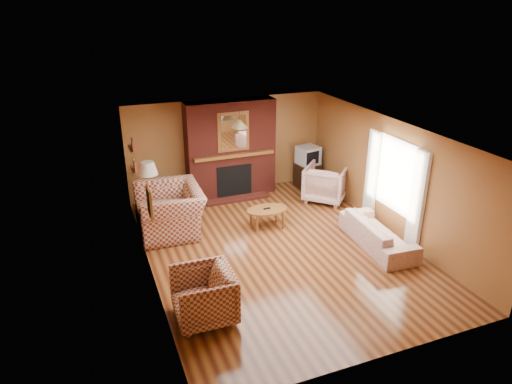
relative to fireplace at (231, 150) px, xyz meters
name	(u,v)px	position (x,y,z in m)	size (l,w,h in m)	color
floor	(279,249)	(0.00, -2.98, -1.18)	(6.50, 6.50, 0.00)	#401B0D
ceiling	(282,132)	(0.00, -2.98, 1.22)	(6.50, 6.50, 0.00)	silver
wall_back	(227,146)	(0.00, 0.27, 0.02)	(6.50, 6.50, 0.00)	#9A5E2F
wall_front	(383,286)	(0.00, -6.23, 0.02)	(6.50, 6.50, 0.00)	#9A5E2F
wall_left	(147,214)	(-2.50, -2.98, 0.02)	(6.50, 6.50, 0.00)	#9A5E2F
wall_right	(390,177)	(2.50, -2.98, 0.02)	(6.50, 6.50, 0.00)	#9A5E2F
fireplace	(231,150)	(0.00, 0.00, 0.00)	(2.20, 0.82, 2.40)	#571A13
window_right	(394,183)	(2.45, -3.18, -0.06)	(0.10, 1.85, 2.00)	beige
bookshelf	(133,155)	(-2.44, -1.08, 0.48)	(0.09, 0.55, 0.71)	brown
botanical_print	(150,202)	(-2.47, -3.28, 0.37)	(0.05, 0.40, 0.50)	brown
pendant_light	(239,124)	(0.00, -0.68, 0.82)	(0.36, 0.36, 0.48)	black
plaid_loveseat	(170,210)	(-1.85, -1.45, -0.69)	(1.52, 1.32, 0.98)	maroon
plaid_armchair	(203,296)	(-1.95, -4.53, -0.76)	(0.89, 0.92, 0.84)	maroon
floral_sofa	(378,233)	(1.90, -3.57, -0.90)	(1.91, 0.75, 0.56)	beige
floral_armchair	(326,183)	(2.05, -1.17, -0.74)	(0.95, 0.97, 0.89)	beige
coffee_table	(267,211)	(0.13, -2.04, -0.79)	(0.90, 0.56, 0.47)	brown
side_table	(151,204)	(-2.10, -0.53, -0.88)	(0.46, 0.46, 0.61)	brown
table_lamp	(149,175)	(-2.10, -0.53, -0.19)	(0.42, 0.42, 0.70)	white
tv_stand	(307,175)	(2.05, -0.18, -0.87)	(0.57, 0.52, 0.62)	black
crt_tv	(308,155)	(2.05, -0.19, -0.32)	(0.60, 0.59, 0.47)	#A6A8AD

